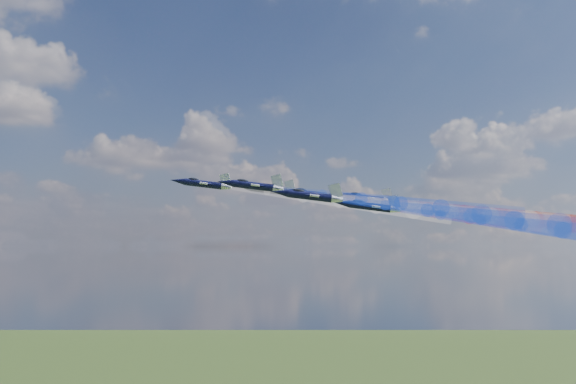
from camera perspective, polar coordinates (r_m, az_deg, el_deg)
jet_lead at (r=145.35m, az=-6.74°, el=0.64°), size 16.80×16.53×6.01m
trail_lead at (r=141.68m, az=4.14°, el=-0.68°), size 37.33×30.59×10.26m
jet_inner_left at (r=134.56m, az=-2.77°, el=0.50°), size 16.80×16.53×6.01m
trail_inner_left at (r=133.02m, az=9.00°, el=-0.92°), size 37.33×30.59×10.26m
jet_inner_right at (r=152.39m, az=-1.52°, el=0.15°), size 16.80×16.53×6.01m
trail_inner_right at (r=151.13m, az=8.85°, el=-1.10°), size 37.33×30.59×10.26m
jet_outer_left at (r=124.73m, az=1.78°, el=-0.33°), size 16.80×16.53×6.01m
trail_outer_left at (r=125.63m, az=14.38°, el=-1.83°), size 37.33×30.59×10.26m
jet_center_third at (r=142.20m, az=1.89°, el=-0.20°), size 16.80×16.53×6.01m
trail_center_third at (r=142.77m, az=12.96°, el=-1.52°), size 37.33×30.59×10.26m
jet_outer_right at (r=160.87m, az=2.22°, el=-0.31°), size 16.80×16.53×6.01m
trail_outer_right at (r=161.30m, az=12.01°, el=-1.49°), size 37.33×30.59×10.26m
jet_rear_left at (r=134.20m, az=6.56°, el=-1.16°), size 16.80×16.53×6.01m
trail_rear_left at (r=137.19m, az=18.13°, el=-2.51°), size 37.33×30.59×10.26m
jet_rear_right at (r=151.28m, az=6.23°, el=-0.51°), size 16.80×16.53×6.01m
trail_rear_right at (r=153.77m, az=16.53°, el=-1.73°), size 37.33×30.59×10.26m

